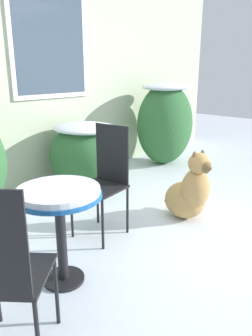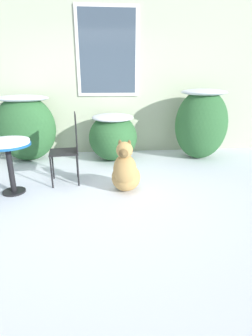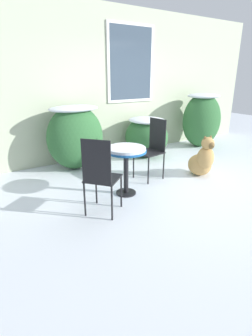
% 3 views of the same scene
% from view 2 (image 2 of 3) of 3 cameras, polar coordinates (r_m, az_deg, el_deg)
% --- Properties ---
extents(ground_plane, '(16.00, 16.00, 0.00)m').
position_cam_2_polar(ground_plane, '(3.64, -6.54, -5.84)').
color(ground_plane, silver).
extents(house_wall, '(8.00, 0.10, 3.08)m').
position_cam_2_polar(house_wall, '(5.48, -6.57, 19.57)').
color(house_wall, '#B2BC9E').
rests_on(house_wall, ground_plane).
extents(shrub_left, '(1.10, 0.77, 1.22)m').
position_cam_2_polar(shrub_left, '(5.28, -21.02, 8.39)').
color(shrub_left, '#2D6033').
rests_on(shrub_left, ground_plane).
extents(shrub_middle, '(0.91, 1.00, 0.87)m').
position_cam_2_polar(shrub_middle, '(5.01, -2.85, 7.07)').
color(shrub_middle, '#2D6033').
rests_on(shrub_middle, ground_plane).
extents(shrub_right, '(0.99, 0.86, 1.32)m').
position_cam_2_polar(shrub_right, '(5.27, 16.06, 9.46)').
color(shrub_right, '#2D6033').
rests_on(shrub_right, ground_plane).
extents(patio_table, '(0.61, 0.61, 0.75)m').
position_cam_2_polar(patio_table, '(3.82, -24.35, 3.59)').
color(patio_table, black).
rests_on(patio_table, ground_plane).
extents(patio_chair_near_table, '(0.46, 0.46, 1.04)m').
position_cam_2_polar(patio_chair_near_table, '(3.96, -12.27, 4.72)').
color(patio_chair_near_table, black).
rests_on(patio_chair_near_table, ground_plane).
extents(dog, '(0.49, 0.65, 0.77)m').
position_cam_2_polar(dog, '(3.61, -0.11, -0.97)').
color(dog, tan).
rests_on(dog, ground_plane).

